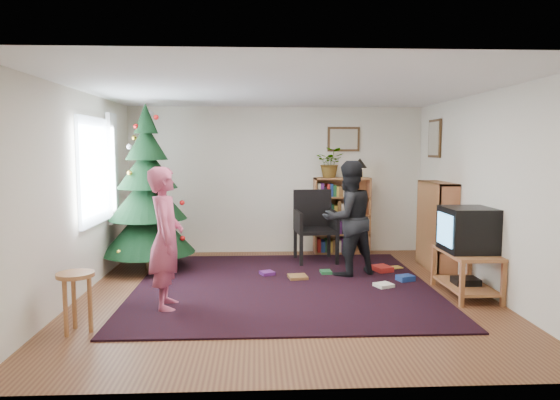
{
  "coord_description": "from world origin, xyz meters",
  "views": [
    {
      "loc": [
        -0.34,
        -6.06,
        1.81
      ],
      "look_at": [
        -0.03,
        0.65,
        1.1
      ],
      "focal_mm": 32.0,
      "sensor_mm": 36.0,
      "label": 1
    }
  ],
  "objects_px": {
    "bookshelf_right": "(437,225)",
    "stool": "(76,286)",
    "christmas_tree": "(148,202)",
    "bookshelf_back": "(342,215)",
    "picture_back": "(344,139)",
    "potted_plant": "(331,163)",
    "table_lamp": "(360,164)",
    "person_standing": "(166,238)",
    "person_by_chair": "(348,219)",
    "tv_stand": "(466,269)",
    "armchair": "(315,222)",
    "picture_right": "(435,139)",
    "crt_tv": "(467,229)"
  },
  "relations": [
    {
      "from": "person_by_chair",
      "to": "stool",
      "type": "bearing_deg",
      "value": 11.42
    },
    {
      "from": "crt_tv",
      "to": "potted_plant",
      "type": "height_order",
      "value": "potted_plant"
    },
    {
      "from": "person_standing",
      "to": "person_by_chair",
      "type": "height_order",
      "value": "person_by_chair"
    },
    {
      "from": "crt_tv",
      "to": "stool",
      "type": "relative_size",
      "value": 1.03
    },
    {
      "from": "christmas_tree",
      "to": "bookshelf_right",
      "type": "distance_m",
      "value": 4.29
    },
    {
      "from": "picture_back",
      "to": "bookshelf_right",
      "type": "bearing_deg",
      "value": -47.41
    },
    {
      "from": "tv_stand",
      "to": "picture_back",
      "type": "bearing_deg",
      "value": 111.9
    },
    {
      "from": "person_by_chair",
      "to": "picture_right",
      "type": "bearing_deg",
      "value": -171.95
    },
    {
      "from": "armchair",
      "to": "potted_plant",
      "type": "xyz_separation_m",
      "value": [
        0.33,
        0.55,
        0.94
      ]
    },
    {
      "from": "person_standing",
      "to": "table_lamp",
      "type": "bearing_deg",
      "value": -49.97
    },
    {
      "from": "bookshelf_right",
      "to": "christmas_tree",
      "type": "bearing_deg",
      "value": 88.49
    },
    {
      "from": "table_lamp",
      "to": "person_standing",
      "type": "bearing_deg",
      "value": -134.0
    },
    {
      "from": "stool",
      "to": "person_standing",
      "type": "relative_size",
      "value": 0.37
    },
    {
      "from": "crt_tv",
      "to": "stool",
      "type": "distance_m",
      "value": 4.46
    },
    {
      "from": "picture_right",
      "to": "crt_tv",
      "type": "xyz_separation_m",
      "value": [
        -0.26,
        -1.94,
        -1.13
      ]
    },
    {
      "from": "crt_tv",
      "to": "potted_plant",
      "type": "xyz_separation_m",
      "value": [
        -1.31,
        2.53,
        0.74
      ]
    },
    {
      "from": "tv_stand",
      "to": "person_standing",
      "type": "distance_m",
      "value": 3.62
    },
    {
      "from": "bookshelf_right",
      "to": "crt_tv",
      "type": "bearing_deg",
      "value": 174.86
    },
    {
      "from": "bookshelf_back",
      "to": "armchair",
      "type": "bearing_deg",
      "value": -133.71
    },
    {
      "from": "picture_right",
      "to": "person_by_chair",
      "type": "relative_size",
      "value": 0.37
    },
    {
      "from": "crt_tv",
      "to": "table_lamp",
      "type": "xyz_separation_m",
      "value": [
        -0.81,
        2.53,
        0.7
      ]
    },
    {
      "from": "armchair",
      "to": "picture_right",
      "type": "bearing_deg",
      "value": -6.08
    },
    {
      "from": "picture_back",
      "to": "crt_tv",
      "type": "height_order",
      "value": "picture_back"
    },
    {
      "from": "person_standing",
      "to": "bookshelf_back",
      "type": "bearing_deg",
      "value": -46.69
    },
    {
      "from": "armchair",
      "to": "potted_plant",
      "type": "relative_size",
      "value": 2.23
    },
    {
      "from": "picture_right",
      "to": "bookshelf_back",
      "type": "distance_m",
      "value": 1.97
    },
    {
      "from": "stool",
      "to": "picture_back",
      "type": "bearing_deg",
      "value": 48.68
    },
    {
      "from": "picture_right",
      "to": "person_standing",
      "type": "distance_m",
      "value": 4.6
    },
    {
      "from": "picture_back",
      "to": "stool",
      "type": "relative_size",
      "value": 0.92
    },
    {
      "from": "armchair",
      "to": "potted_plant",
      "type": "distance_m",
      "value": 1.14
    },
    {
      "from": "picture_right",
      "to": "christmas_tree",
      "type": "height_order",
      "value": "christmas_tree"
    },
    {
      "from": "tv_stand",
      "to": "stool",
      "type": "xyz_separation_m",
      "value": [
        -4.33,
        -1.05,
        0.13
      ]
    },
    {
      "from": "tv_stand",
      "to": "table_lamp",
      "type": "xyz_separation_m",
      "value": [
        -0.81,
        2.53,
        1.19
      ]
    },
    {
      "from": "armchair",
      "to": "stool",
      "type": "xyz_separation_m",
      "value": [
        -2.69,
        -3.02,
        -0.15
      ]
    },
    {
      "from": "person_standing",
      "to": "potted_plant",
      "type": "height_order",
      "value": "potted_plant"
    },
    {
      "from": "christmas_tree",
      "to": "potted_plant",
      "type": "height_order",
      "value": "christmas_tree"
    },
    {
      "from": "potted_plant",
      "to": "table_lamp",
      "type": "xyz_separation_m",
      "value": [
        0.5,
        0.0,
        -0.03
      ]
    },
    {
      "from": "stool",
      "to": "person_standing",
      "type": "xyz_separation_m",
      "value": [
        0.75,
        0.71,
        0.34
      ]
    },
    {
      "from": "picture_back",
      "to": "armchair",
      "type": "bearing_deg",
      "value": -129.54
    },
    {
      "from": "bookshelf_right",
      "to": "stool",
      "type": "distance_m",
      "value": 5.06
    },
    {
      "from": "tv_stand",
      "to": "potted_plant",
      "type": "bearing_deg",
      "value": 117.4
    },
    {
      "from": "potted_plant",
      "to": "crt_tv",
      "type": "bearing_deg",
      "value": -62.65
    },
    {
      "from": "picture_right",
      "to": "stool",
      "type": "relative_size",
      "value": 1.0
    },
    {
      "from": "stool",
      "to": "table_lamp",
      "type": "xyz_separation_m",
      "value": [
        3.52,
        3.57,
        1.06
      ]
    },
    {
      "from": "picture_right",
      "to": "bookshelf_back",
      "type": "xyz_separation_m",
      "value": [
        -1.36,
        0.59,
        -1.29
      ]
    },
    {
      "from": "bookshelf_back",
      "to": "christmas_tree",
      "type": "bearing_deg",
      "value": -161.06
    },
    {
      "from": "bookshelf_back",
      "to": "crt_tv",
      "type": "xyz_separation_m",
      "value": [
        1.11,
        -2.53,
        0.15
      ]
    },
    {
      "from": "armchair",
      "to": "stool",
      "type": "height_order",
      "value": "armchair"
    },
    {
      "from": "person_by_chair",
      "to": "crt_tv",
      "type": "bearing_deg",
      "value": 118.45
    },
    {
      "from": "stool",
      "to": "bookshelf_back",
      "type": "bearing_deg",
      "value": 47.97
    }
  ]
}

